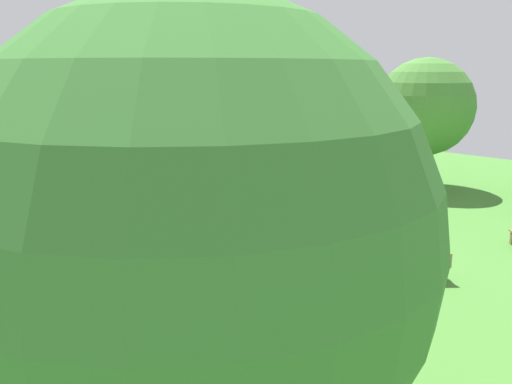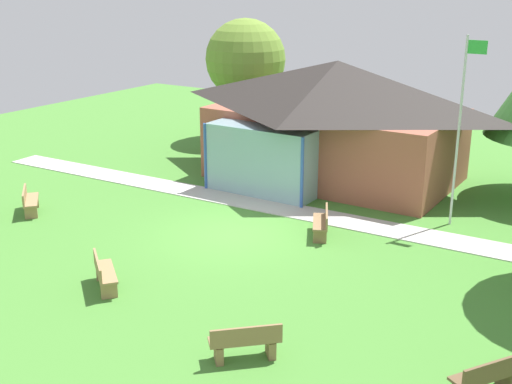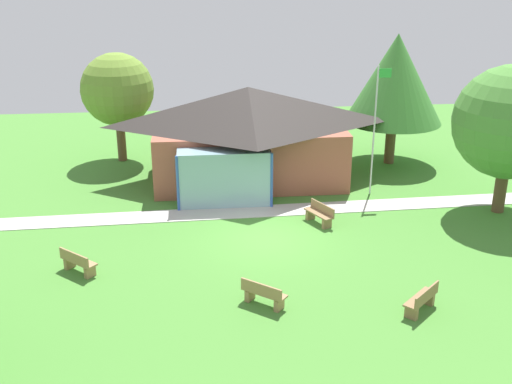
% 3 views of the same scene
% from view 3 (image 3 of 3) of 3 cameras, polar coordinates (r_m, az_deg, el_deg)
% --- Properties ---
extents(ground_plane, '(44.00, 44.00, 0.00)m').
position_cam_3_polar(ground_plane, '(24.51, 1.01, -4.29)').
color(ground_plane, '#478433').
extents(pavilion, '(10.04, 7.19, 4.59)m').
position_cam_3_polar(pavilion, '(30.18, -0.82, 5.47)').
color(pavilion, '#A35642').
rests_on(pavilion, ground_plane).
extents(footpath, '(25.57, 2.09, 0.03)m').
position_cam_3_polar(footpath, '(27.00, 0.33, -1.78)').
color(footpath, '#BCB7B2').
rests_on(footpath, ground_plane).
extents(flagpole, '(0.64, 0.08, 5.97)m').
position_cam_3_polar(flagpole, '(28.55, 10.88, 6.03)').
color(flagpole, silver).
rests_on(flagpole, ground_plane).
extents(bench_front_right, '(1.39, 1.35, 0.84)m').
position_cam_3_polar(bench_front_right, '(20.27, 14.97, -9.57)').
color(bench_front_right, olive).
rests_on(bench_front_right, ground_plane).
extents(bench_rear_near_path, '(1.07, 1.54, 0.84)m').
position_cam_3_polar(bench_rear_near_path, '(25.85, 5.85, -2.04)').
color(bench_rear_near_path, olive).
rests_on(bench_rear_near_path, ground_plane).
extents(bench_front_center, '(1.44, 1.29, 0.84)m').
position_cam_3_polar(bench_front_center, '(19.92, 0.69, -9.36)').
color(bench_front_center, '#9E7A51').
rests_on(bench_front_center, ground_plane).
extents(bench_mid_left, '(1.41, 1.33, 0.84)m').
position_cam_3_polar(bench_mid_left, '(22.68, -16.02, -6.24)').
color(bench_mid_left, '#9E7A51').
rests_on(bench_mid_left, ground_plane).
extents(tree_behind_pavilion_right, '(5.02, 5.02, 6.79)m').
position_cam_3_polar(tree_behind_pavilion_right, '(33.04, 12.66, 10.10)').
color(tree_behind_pavilion_right, brown).
rests_on(tree_behind_pavilion_right, ground_plane).
extents(tree_east_hedge, '(4.74, 4.74, 6.35)m').
position_cam_3_polar(tree_east_hedge, '(27.85, 22.31, 5.91)').
color(tree_east_hedge, brown).
rests_on(tree_east_hedge, ground_plane).
extents(tree_behind_pavilion_left, '(3.80, 3.80, 5.77)m').
position_cam_3_polar(tree_behind_pavilion_left, '(33.63, -12.61, 9.13)').
color(tree_behind_pavilion_left, brown).
rests_on(tree_behind_pavilion_left, ground_plane).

